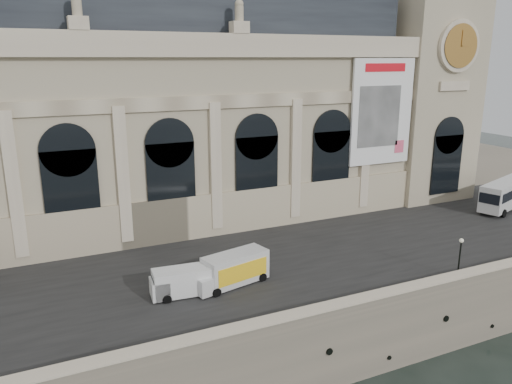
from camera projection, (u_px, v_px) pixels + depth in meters
quay at (177, 227)px, 68.52m from camera, size 160.00×70.00×6.00m
street at (235, 262)px, 49.34m from camera, size 160.00×24.00×0.06m
parapet at (304, 318)px, 37.45m from camera, size 160.00×1.40×1.21m
museum at (131, 109)px, 58.11m from camera, size 69.00×18.70×29.10m
clock_pavilion at (417, 73)px, 70.82m from camera, size 13.00×14.72×36.70m
bus_right at (509, 192)px, 66.65m from camera, size 13.30×6.79×3.88m
van_c at (180, 282)px, 42.03m from camera, size 5.62×2.65×2.43m
box_truck at (232, 270)px, 43.99m from camera, size 7.44×3.83×2.87m
lamp_right at (459, 258)px, 45.33m from camera, size 0.39×0.39×3.82m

